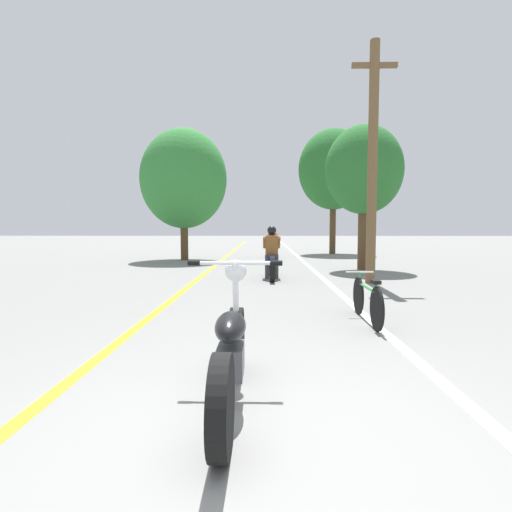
# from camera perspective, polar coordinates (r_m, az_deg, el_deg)

# --- Properties ---
(ground_plane) EXTENTS (120.00, 120.00, 0.00)m
(ground_plane) POSITION_cam_1_polar(r_m,az_deg,el_deg) (2.87, -0.80, -25.46)
(ground_plane) COLOR slate
(lane_stripe_center) EXTENTS (0.14, 48.00, 0.01)m
(lane_stripe_center) POSITION_cam_1_polar(r_m,az_deg,el_deg) (15.22, -5.63, -1.15)
(lane_stripe_center) COLOR yellow
(lane_stripe_center) RESTS_ON ground
(lane_stripe_edge) EXTENTS (0.14, 48.00, 0.01)m
(lane_stripe_edge) POSITION_cam_1_polar(r_m,az_deg,el_deg) (15.20, 7.24, -1.17)
(lane_stripe_edge) COLOR white
(lane_stripe_edge) RESTS_ON ground
(utility_pole) EXTENTS (1.10, 0.24, 5.93)m
(utility_pole) POSITION_cam_1_polar(r_m,az_deg,el_deg) (10.52, 16.32, 12.97)
(utility_pole) COLOR brown
(utility_pole) RESTS_ON ground
(roadside_tree_right_near) EXTENTS (2.52, 2.27, 4.72)m
(roadside_tree_right_near) POSITION_cam_1_polar(r_m,az_deg,el_deg) (13.74, 15.18, 11.70)
(roadside_tree_right_near) COLOR #513A23
(roadside_tree_right_near) RESTS_ON ground
(roadside_tree_right_far) EXTENTS (3.63, 3.27, 6.49)m
(roadside_tree_right_far) POSITION_cam_1_polar(r_m,az_deg,el_deg) (21.58, 11.01, 12.02)
(roadside_tree_right_far) COLOR #513A23
(roadside_tree_right_far) RESTS_ON ground
(roadside_tree_left) EXTENTS (3.63, 3.27, 5.53)m
(roadside_tree_left) POSITION_cam_1_polar(r_m,az_deg,el_deg) (17.36, -10.31, 10.78)
(roadside_tree_left) COLOR #513A23
(roadside_tree_left) RESTS_ON ground
(motorcycle_foreground) EXTENTS (0.85, 2.03, 1.12)m
(motorcycle_foreground) POSITION_cam_1_polar(r_m,az_deg,el_deg) (3.26, -3.58, -13.33)
(motorcycle_foreground) COLOR black
(motorcycle_foreground) RESTS_ON ground
(motorcycle_rider_lead) EXTENTS (0.50, 2.11, 1.44)m
(motorcycle_rider_lead) POSITION_cam_1_polar(r_m,az_deg,el_deg) (10.91, 2.26, -0.38)
(motorcycle_rider_lead) COLOR black
(motorcycle_rider_lead) RESTS_ON ground
(motorcycle_rider_far) EXTENTS (0.50, 2.00, 1.35)m
(motorcycle_rider_far) POSITION_cam_1_polar(r_m,az_deg,el_deg) (18.23, 2.45, 1.34)
(motorcycle_rider_far) COLOR black
(motorcycle_rider_far) RESTS_ON ground
(bicycle_parked) EXTENTS (0.44, 1.67, 0.71)m
(bicycle_parked) POSITION_cam_1_polar(r_m,az_deg,el_deg) (6.19, 15.57, -6.07)
(bicycle_parked) COLOR black
(bicycle_parked) RESTS_ON ground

